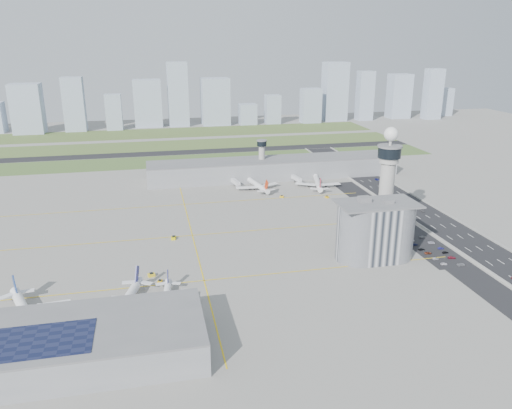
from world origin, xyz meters
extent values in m
plane|color=gray|center=(0.00, 0.00, 0.00)|extent=(1000.00, 1000.00, 0.00)
cube|color=#4E6B33|center=(-20.00, 225.00, 0.04)|extent=(480.00, 50.00, 0.08)
cube|color=#4F6831|center=(-20.00, 300.00, 0.04)|extent=(480.00, 60.00, 0.08)
cube|color=#526931|center=(-20.00, 380.00, 0.04)|extent=(480.00, 70.00, 0.08)
cube|color=black|center=(-20.00, 262.00, 0.06)|extent=(480.00, 22.00, 0.10)
cube|color=black|center=(115.00, 0.00, 0.05)|extent=(28.00, 500.00, 0.10)
cube|color=#9E9E99|center=(101.00, 0.00, 0.60)|extent=(0.60, 500.00, 1.20)
cube|color=#9E9E99|center=(129.00, 0.00, 0.60)|extent=(0.60, 500.00, 1.20)
cube|color=black|center=(90.00, -10.00, 0.04)|extent=(18.00, 260.00, 0.08)
cube|color=black|center=(88.00, -22.00, 0.05)|extent=(20.00, 44.00, 0.10)
cube|color=yellow|center=(-40.00, -30.00, 0.01)|extent=(260.00, 0.60, 0.01)
cube|color=yellow|center=(-40.00, 30.00, 0.01)|extent=(260.00, 0.60, 0.01)
cube|color=yellow|center=(-40.00, 90.00, 0.01)|extent=(260.00, 0.60, 0.01)
cube|color=yellow|center=(-40.00, 30.00, 0.01)|extent=(0.60, 260.00, 0.01)
cylinder|color=#ADAAA5|center=(72.00, 8.00, 24.00)|extent=(8.40, 8.40, 48.00)
cylinder|color=#ADAAA5|center=(72.00, 8.00, 46.00)|extent=(11.00, 11.00, 4.00)
cylinder|color=black|center=(72.00, 8.00, 50.00)|extent=(13.00, 13.00, 6.00)
cylinder|color=slate|center=(72.00, 8.00, 53.50)|extent=(14.00, 14.00, 1.00)
cylinder|color=#ADAAA5|center=(72.00, 8.00, 56.00)|extent=(1.60, 1.60, 5.00)
sphere|color=white|center=(72.00, 8.00, 60.50)|extent=(8.00, 8.00, 8.00)
cylinder|color=#ADAAA5|center=(30.00, 150.00, 14.00)|extent=(5.00, 5.00, 28.00)
cylinder|color=black|center=(30.00, 150.00, 29.00)|extent=(8.00, 8.00, 4.00)
cylinder|color=slate|center=(30.00, 150.00, 31.50)|extent=(8.60, 8.60, 0.80)
cube|color=#B2B2B7|center=(52.00, -22.00, 15.00)|extent=(18.00, 24.00, 30.00)
cylinder|color=#B2B2B7|center=(43.00, -22.00, 15.00)|extent=(24.00, 24.00, 30.00)
cylinder|color=#B2B2B7|center=(61.00, -22.00, 15.00)|extent=(24.00, 24.00, 30.00)
cube|color=slate|center=(52.00, -22.00, 30.40)|extent=(42.00, 24.00, 0.80)
cube|color=slate|center=(46.00, -19.00, 32.00)|extent=(6.00, 5.00, 3.00)
cube|color=slate|center=(57.00, -24.00, 31.70)|extent=(5.00, 4.00, 2.40)
cube|color=gray|center=(40.00, 148.00, 7.50)|extent=(210.00, 32.00, 15.00)
cube|color=slate|center=(40.00, 148.00, 15.40)|extent=(210.00, 32.00, 0.80)
cube|color=gray|center=(-88.00, -82.00, 6.00)|extent=(84.00, 42.00, 12.00)
cube|color=slate|center=(-88.00, -82.00, 12.40)|extent=(84.00, 42.00, 0.80)
cube|color=black|center=(-105.00, -88.00, 12.90)|extent=(40.00, 22.00, 0.20)
imported|color=silver|center=(83.74, -38.68, 0.58)|extent=(3.59, 1.85, 1.17)
imported|color=gray|center=(83.06, -31.96, 0.55)|extent=(3.39, 1.31, 1.10)
imported|color=maroon|center=(83.12, -24.43, 0.54)|extent=(3.93, 1.86, 1.08)
imported|color=black|center=(82.24, -19.15, 0.56)|extent=(3.96, 1.83, 1.12)
imported|color=#1A214E|center=(81.95, -12.16, 0.61)|extent=(3.73, 1.85, 1.22)
imported|color=white|center=(83.08, -5.75, 0.64)|extent=(4.01, 1.88, 1.27)
imported|color=#999AA1|center=(91.94, -41.42, 0.59)|extent=(4.38, 2.29, 1.18)
imported|color=maroon|center=(92.20, -32.59, 0.62)|extent=(4.46, 2.37, 1.23)
imported|color=black|center=(92.72, -25.72, 0.62)|extent=(3.79, 1.84, 1.25)
imported|color=navy|center=(93.48, -20.09, 0.57)|extent=(3.45, 1.24, 1.13)
imported|color=silver|center=(92.81, -11.52, 0.58)|extent=(4.47, 2.63, 1.17)
imported|color=#949597|center=(92.44, -2.79, 0.58)|extent=(4.20, 2.14, 1.17)
imported|color=#2D2C2F|center=(116.07, 39.30, 0.60)|extent=(1.86, 3.81, 1.20)
imported|color=navy|center=(121.80, 120.77, 0.63)|extent=(2.68, 4.77, 1.26)
imported|color=slate|center=(107.71, 180.98, 0.63)|extent=(1.59, 3.76, 1.27)
cube|color=#9EADC1|center=(-204.47, 415.19, 30.18)|extent=(35.81, 28.65, 60.36)
cube|color=#9EADC1|center=(-150.11, 419.66, 33.44)|extent=(25.49, 20.39, 66.89)
cube|color=#9EADC1|center=(-102.68, 417.90, 22.60)|extent=(20.04, 16.03, 45.20)
cube|color=#9EADC1|center=(-59.44, 436.89, 30.61)|extent=(35.76, 28.61, 61.22)
cube|color=#9EADC1|center=(-19.42, 431.56, 41.69)|extent=(26.33, 21.06, 83.39)
cube|color=#9EADC1|center=(30.27, 432.32, 31.06)|extent=(36.96, 29.57, 62.11)
cube|color=#9EADC1|center=(73.27, 423.68, 13.87)|extent=(23.01, 18.41, 27.75)
cube|color=#9EADC1|center=(108.28, 423.34, 19.48)|extent=(20.22, 16.18, 38.97)
cube|color=#9EADC1|center=(162.17, 421.29, 23.44)|extent=(26.14, 20.92, 46.89)
cube|color=#9EADC1|center=(201.27, 433.27, 40.60)|extent=(32.26, 25.81, 81.20)
cube|color=#9EADC1|center=(244.74, 426.38, 34.37)|extent=(21.59, 17.28, 68.75)
cube|color=#9EADC1|center=(302.83, 435.54, 31.70)|extent=(30.25, 24.20, 63.40)
cube|color=#9EADC1|center=(345.49, 415.96, 35.78)|extent=(23.04, 18.43, 71.56)
cube|color=#9EADC1|center=(382.05, 443.29, 20.53)|extent=(22.64, 18.11, 41.06)
camera|label=1|loc=(-61.76, -248.03, 111.23)|focal=35.00mm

